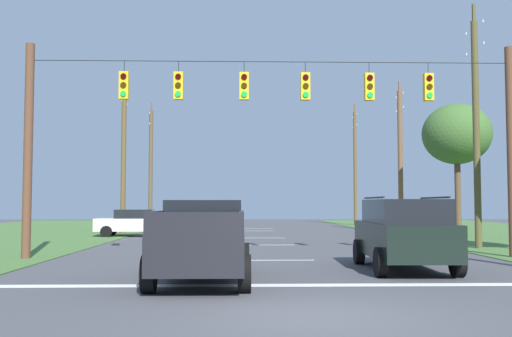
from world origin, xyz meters
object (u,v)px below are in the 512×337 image
utility_pole_distant_right (151,165)px  utility_pole_far_right (400,158)px  pickup_truck (203,241)px  utility_pole_far_left (123,163)px  utility_pole_near_left (355,165)px  suv_black (403,232)px  utility_pole_mid_right (476,126)px  overhead_signal_span (273,133)px  distant_car_crossing_white (135,222)px  tree_roadside_right (457,135)px

utility_pole_distant_right → utility_pole_far_right: bearing=-36.9°
pickup_truck → utility_pole_far_left: size_ratio=0.59×
utility_pole_near_left → utility_pole_distant_right: utility_pole_distant_right is taller
suv_black → utility_pole_mid_right: bearing=55.8°
overhead_signal_span → utility_pole_far_right: 19.56m
distant_car_crossing_white → utility_pole_far_left: bearing=110.4°
distant_car_crossing_white → utility_pole_far_left: (-1.40, 3.76, 3.64)m
suv_black → utility_pole_far_right: bearing=74.9°
utility_pole_far_right → utility_pole_near_left: bearing=91.5°
distant_car_crossing_white → utility_pole_mid_right: utility_pole_mid_right is taller
utility_pole_mid_right → tree_roadside_right: (2.48, 8.94, 0.68)m
suv_black → utility_pole_far_left: 24.45m
suv_black → utility_pole_distant_right: 36.67m
suv_black → utility_pole_far_right: 22.02m
distant_car_crossing_white → utility_pole_mid_right: (15.79, -9.59, 4.30)m
utility_pole_near_left → utility_pole_distant_right: (-17.50, 0.30, -0.05)m
distant_car_crossing_white → suv_black: bearing=-58.6°
utility_pole_far_left → utility_pole_distant_right: (-0.26, 13.27, 0.69)m
utility_pole_near_left → utility_pole_distant_right: bearing=179.0°
overhead_signal_span → pickup_truck: overhead_signal_span is taller
overhead_signal_span → utility_pole_mid_right: 9.64m
suv_black → utility_pole_mid_right: (5.24, 7.71, 4.03)m
distant_car_crossing_white → utility_pole_distant_right: bearing=95.5°
overhead_signal_span → tree_roadside_right: bearing=49.3°
utility_pole_far_right → utility_pole_near_left: utility_pole_near_left is taller
overhead_signal_span → utility_pole_far_right: size_ratio=1.75×
utility_pole_distant_right → utility_pole_far_left: bearing=-88.9°
pickup_truck → utility_pole_far_left: utility_pole_far_left is taller
utility_pole_near_left → utility_pole_far_left: size_ratio=1.14×
utility_pole_near_left → suv_black: bearing=-98.8°
overhead_signal_span → utility_pole_far_left: (-8.49, 17.42, 0.16)m
utility_pole_mid_right → utility_pole_near_left: size_ratio=0.98×
pickup_truck → utility_pole_far_right: 25.95m
pickup_truck → suv_black: (5.50, 2.17, 0.09)m
distant_car_crossing_white → tree_roadside_right: (18.27, -0.65, 4.98)m
utility_pole_mid_right → utility_pole_far_left: utility_pole_mid_right is taller
overhead_signal_span → distant_car_crossing_white: size_ratio=3.85×
suv_black → tree_roadside_right: 18.95m
pickup_truck → utility_pole_far_left: bearing=105.5°
suv_black → distant_car_crossing_white: bearing=121.4°
overhead_signal_span → pickup_truck: size_ratio=3.12×
utility_pole_far_right → utility_pole_mid_right: bearing=-91.8°
overhead_signal_span → pickup_truck: 6.99m
utility_pole_far_right → utility_pole_near_left: 13.09m
overhead_signal_span → utility_pole_near_left: utility_pole_near_left is taller
pickup_truck → utility_pole_distant_right: size_ratio=0.51×
overhead_signal_span → utility_pole_far_right: (9.10, 17.31, 0.52)m
pickup_truck → tree_roadside_right: size_ratio=0.72×
suv_black → utility_pole_distant_right: size_ratio=0.46×
utility_pole_far_left → utility_pole_distant_right: 13.29m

